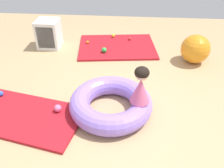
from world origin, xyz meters
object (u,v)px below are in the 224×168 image
at_px(play_ball_yellow, 113,36).
at_px(play_ball_pink, 58,108).
at_px(play_ball_green, 104,50).
at_px(child_in_pink, 141,85).
at_px(play_ball_red, 130,39).
at_px(exercise_ball_large, 195,49).
at_px(play_ball_blue, 1,94).
at_px(play_ball_orange, 88,42).
at_px(inflatable_cushion, 111,103).
at_px(storage_cube, 48,34).

bearing_deg(play_ball_yellow, play_ball_pink, -102.39).
bearing_deg(play_ball_yellow, play_ball_green, -99.52).
height_order(child_in_pink, play_ball_pink, child_in_pink).
bearing_deg(play_ball_red, exercise_ball_large, -33.24).
height_order(play_ball_yellow, play_ball_blue, play_ball_blue).
height_order(play_ball_yellow, exercise_ball_large, exercise_ball_large).
distance_m(play_ball_orange, play_ball_yellow, 0.63).
xyz_separation_m(inflatable_cushion, play_ball_pink, (-0.71, -0.11, -0.05)).
bearing_deg(play_ball_green, play_ball_orange, 136.15).
distance_m(play_ball_green, exercise_ball_large, 1.71).
xyz_separation_m(child_in_pink, storage_cube, (-1.82, 1.99, -0.24)).
xyz_separation_m(play_ball_red, play_ball_blue, (-1.86, -2.14, 0.01)).
height_order(child_in_pink, play_ball_green, child_in_pink).
distance_m(play_ball_green, play_ball_blue, 2.04).
distance_m(play_ball_pink, play_ball_blue, 0.97).
relative_size(play_ball_pink, play_ball_red, 1.66).
xyz_separation_m(child_in_pink, play_ball_yellow, (-0.53, 2.50, -0.44)).
xyz_separation_m(inflatable_cushion, play_ball_yellow, (-0.16, 2.41, -0.06)).
distance_m(child_in_pink, play_ball_yellow, 2.59).
distance_m(inflatable_cushion, play_ball_red, 2.30).
relative_size(play_ball_pink, storage_cube, 0.18).
bearing_deg(child_in_pink, play_ball_yellow, -146.80).
bearing_deg(play_ball_pink, play_ball_red, 69.04).
bearing_deg(exercise_ball_large, play_ball_blue, -156.14).
bearing_deg(child_in_pink, inflatable_cushion, -81.94).
relative_size(inflatable_cushion, play_ball_pink, 10.95).
bearing_deg(play_ball_blue, play_ball_yellow, 56.52).
height_order(play_ball_red, play_ball_green, play_ball_green).
bearing_deg(storage_cube, exercise_ball_large, -7.94).
bearing_deg(play_ball_pink, inflatable_cushion, 8.89).
height_order(play_ball_blue, exercise_ball_large, exercise_ball_large).
distance_m(play_ball_orange, play_ball_red, 0.92).
height_order(play_ball_red, exercise_ball_large, exercise_ball_large).
xyz_separation_m(inflatable_cushion, play_ball_blue, (-1.65, 0.16, -0.06)).
height_order(inflatable_cushion, storage_cube, storage_cube).
xyz_separation_m(play_ball_pink, exercise_ball_large, (2.12, 1.62, 0.17)).
bearing_deg(play_ball_green, exercise_ball_large, -5.41).
bearing_deg(play_ball_blue, child_in_pink, -6.91).
bearing_deg(play_ball_orange, play_ball_pink, -90.99).
distance_m(play_ball_yellow, play_ball_green, 0.75).
relative_size(play_ball_red, play_ball_green, 0.61).
height_order(play_ball_red, storage_cube, storage_cube).
distance_m(child_in_pink, play_ball_orange, 2.42).
bearing_deg(play_ball_yellow, play_ball_red, -17.80).
xyz_separation_m(child_in_pink, play_ball_blue, (-2.02, 0.25, -0.44)).
bearing_deg(inflatable_cushion, play_ball_orange, 108.18).
distance_m(child_in_pink, storage_cube, 2.71).
bearing_deg(play_ball_yellow, play_ball_orange, -144.70).
height_order(play_ball_pink, play_ball_blue, play_ball_pink).
relative_size(play_ball_red, exercise_ball_large, 0.12).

